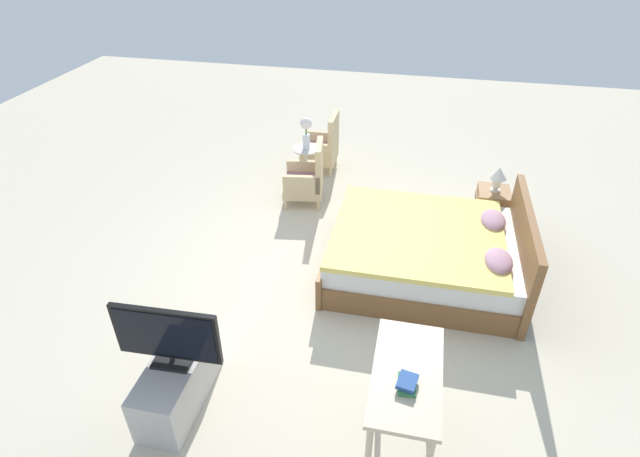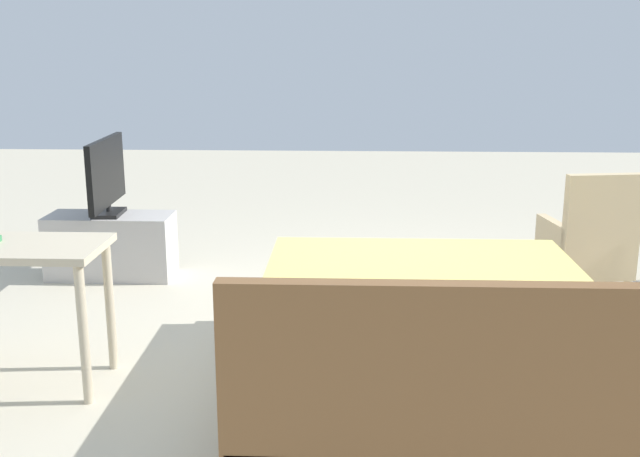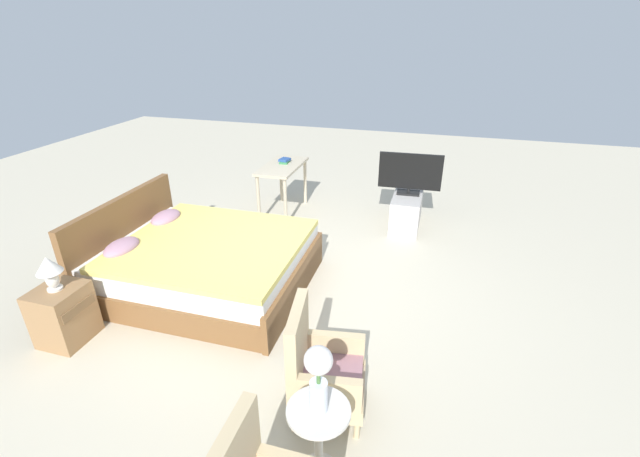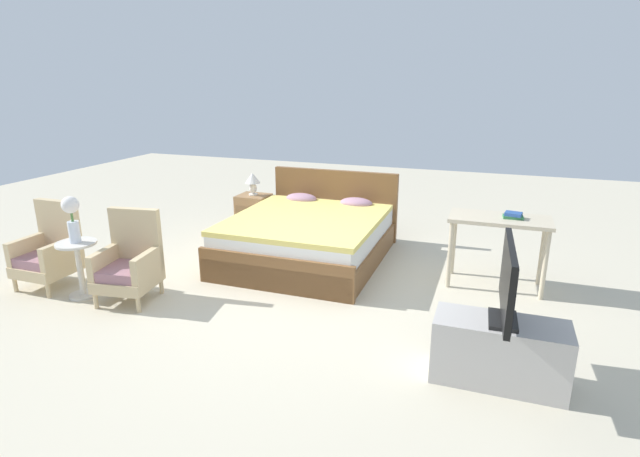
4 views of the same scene
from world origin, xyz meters
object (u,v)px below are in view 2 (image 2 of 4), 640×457
bed (430,347)px  vanity_desk (4,266)px  tv_flatscreen (106,175)px  tv_stand (111,246)px  armchair_by_window_right (588,245)px

bed → vanity_desk: (2.21, -0.12, 0.36)m
tv_flatscreen → tv_stand: bearing=-177.6°
armchair_by_window_right → tv_stand: (3.58, -0.29, -0.13)m
tv_flatscreen → vanity_desk: 1.91m
bed → vanity_desk: bed is taller
tv_stand → armchair_by_window_right: bearing=175.3°
armchair_by_window_right → vanity_desk: size_ratio=0.88×
bed → tv_flatscreen: (2.27, -2.02, 0.51)m
bed → tv_stand: size_ratio=2.24×
bed → armchair_by_window_right: (-1.31, -1.73, 0.08)m
tv_flatscreen → vanity_desk: (-0.06, 1.90, -0.14)m
bed → vanity_desk: 2.24m
armchair_by_window_right → tv_stand: armchair_by_window_right is taller
tv_stand → tv_flatscreen: 0.56m
armchair_by_window_right → vanity_desk: bearing=24.6°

